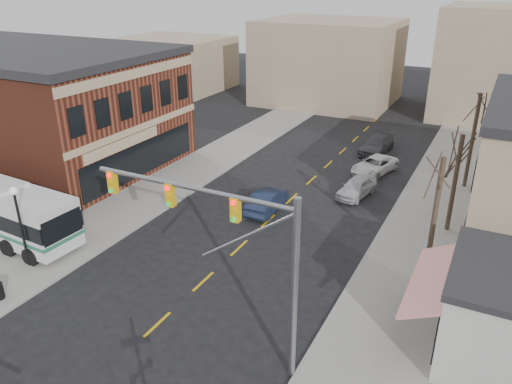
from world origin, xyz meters
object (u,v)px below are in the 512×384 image
traffic_signal_mast (234,239)px  pedestrian_far (57,221)px  car_d (377,145)px  street_lamp (18,211)px  pedestrian_near (44,237)px  car_a (357,187)px  car_b (267,201)px  car_c (375,165)px

traffic_signal_mast → pedestrian_far: bearing=163.9°
car_d → street_lamp: bearing=-108.1°
street_lamp → pedestrian_near: street_lamp is taller
car_a → pedestrian_far: size_ratio=2.44×
car_b → pedestrian_near: size_ratio=2.42×
car_b → pedestrian_far: size_ratio=2.67×
car_d → car_c: bearing=-71.7°
street_lamp → car_d: bearing=66.4°
traffic_signal_mast → car_a: 19.36m
traffic_signal_mast → pedestrian_far: traffic_signal_mast is taller
car_b → car_c: 11.45m
car_b → pedestrian_far: 13.66m
traffic_signal_mast → car_a: size_ratio=2.22×
car_b → car_c: bearing=-117.5°
traffic_signal_mast → car_c: bearing=90.6°
car_d → pedestrian_far: pedestrian_far is taller
car_c → pedestrian_far: size_ratio=2.82×
traffic_signal_mast → pedestrian_near: (-14.19, 2.44, -4.64)m
car_a → pedestrian_near: size_ratio=2.22×
traffic_signal_mast → car_b: bearing=110.5°
traffic_signal_mast → pedestrian_near: bearing=170.2°
car_d → pedestrian_far: (-13.80, -24.69, 0.23)m
car_c → pedestrian_near: size_ratio=2.56×
car_c → car_b: bearing=-99.7°
street_lamp → pedestrian_far: (-1.45, 3.55, -2.52)m
car_a → pedestrian_far: pedestrian_far is taller
pedestrian_near → pedestrian_far: pedestrian_near is taller
car_b → pedestrian_far: pedestrian_far is taller
traffic_signal_mast → car_b: size_ratio=2.03×
traffic_signal_mast → car_b: 15.25m
car_a → car_b: size_ratio=0.92×
car_c → street_lamp: bearing=-105.3°
car_b → traffic_signal_mast: bearing=107.8°
car_b → car_c: (4.79, 10.40, -0.08)m
street_lamp → car_c: size_ratio=1.00×
traffic_signal_mast → car_c: size_ratio=1.92×
car_d → pedestrian_near: (-12.74, -26.66, 0.32)m
traffic_signal_mast → pedestrian_far: 16.57m
pedestrian_far → street_lamp: bearing=-129.5°
pedestrian_near → car_b: bearing=-42.0°
car_b → car_d: (3.61, 15.60, -0.01)m
pedestrian_far → car_a: bearing=-18.2°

